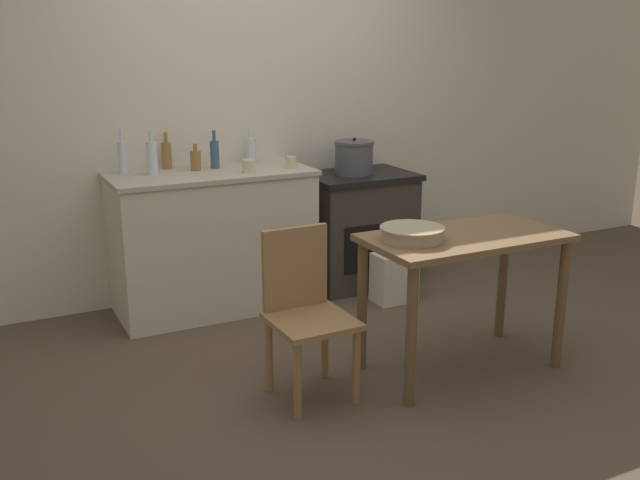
{
  "coord_description": "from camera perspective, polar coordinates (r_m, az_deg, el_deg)",
  "views": [
    {
      "loc": [
        -1.85,
        -3.19,
        1.78
      ],
      "look_at": [
        0.0,
        0.5,
        0.62
      ],
      "focal_mm": 40.0,
      "sensor_mm": 36.0,
      "label": 1
    }
  ],
  "objects": [
    {
      "name": "mixing_bowl_large",
      "position": [
        3.71,
        7.38,
        0.58
      ],
      "size": [
        0.34,
        0.34,
        0.07
      ],
      "color": "tan",
      "rests_on": "work_table"
    },
    {
      "name": "cup_mid_right",
      "position": [
        4.8,
        -2.33,
        6.24
      ],
      "size": [
        0.08,
        0.08,
        0.08
      ],
      "primitive_type": "cylinder",
      "color": "beige",
      "rests_on": "counter_cabinet"
    },
    {
      "name": "bottle_center_left",
      "position": [
        4.87,
        -12.18,
        6.69
      ],
      "size": [
        0.06,
        0.06,
        0.24
      ],
      "color": "olive",
      "rests_on": "counter_cabinet"
    },
    {
      "name": "bottle_mid_left",
      "position": [
        4.74,
        -15.51,
        6.44
      ],
      "size": [
        0.06,
        0.06,
        0.29
      ],
      "color": "silver",
      "rests_on": "counter_cabinet"
    },
    {
      "name": "bottle_far_left",
      "position": [
        4.66,
        -13.29,
        6.45
      ],
      "size": [
        0.07,
        0.07,
        0.29
      ],
      "color": "silver",
      "rests_on": "counter_cabinet"
    },
    {
      "name": "bottle_left",
      "position": [
        4.83,
        -8.42,
        6.85
      ],
      "size": [
        0.06,
        0.06,
        0.25
      ],
      "color": "#3D5675",
      "rests_on": "counter_cabinet"
    },
    {
      "name": "bottle_center",
      "position": [
        4.77,
        -9.92,
        6.32
      ],
      "size": [
        0.07,
        0.07,
        0.18
      ],
      "color": "olive",
      "rests_on": "counter_cabinet"
    },
    {
      "name": "stock_pot",
      "position": [
        5.17,
        2.74,
        6.62
      ],
      "size": [
        0.29,
        0.29,
        0.26
      ],
      "color": "#4C4C51",
      "rests_on": "stove"
    },
    {
      "name": "ground_plane",
      "position": [
        4.09,
        3.17,
        -10.02
      ],
      "size": [
        14.0,
        14.0,
        0.0
      ],
      "primitive_type": "plane",
      "color": "brown"
    },
    {
      "name": "flour_sack",
      "position": [
        5.01,
        5.95,
        -2.99
      ],
      "size": [
        0.29,
        0.2,
        0.35
      ],
      "primitive_type": "cube",
      "color": "beige",
      "rests_on": "ground_plane"
    },
    {
      "name": "counter_cabinet",
      "position": [
        4.84,
        -8.55,
        -0.06
      ],
      "size": [
        1.33,
        0.63,
        0.95
      ],
      "color": "beige",
      "rests_on": "ground_plane"
    },
    {
      "name": "chair",
      "position": [
        3.63,
        -1.19,
        -5.53
      ],
      "size": [
        0.41,
        0.41,
        0.86
      ],
      "rotation": [
        0.0,
        0.0,
        0.03
      ],
      "color": "#997047",
      "rests_on": "ground_plane"
    },
    {
      "name": "cup_right",
      "position": [
        4.66,
        -5.72,
        5.91
      ],
      "size": [
        0.08,
        0.08,
        0.08
      ],
      "primitive_type": "cylinder",
      "color": "beige",
      "rests_on": "counter_cabinet"
    },
    {
      "name": "wall_back",
      "position": [
        5.14,
        -5.55,
        10.07
      ],
      "size": [
        8.0,
        0.07,
        2.55
      ],
      "color": "beige",
      "rests_on": "ground_plane"
    },
    {
      "name": "bottle_center_right",
      "position": [
        5.02,
        -5.54,
        7.2
      ],
      "size": [
        0.07,
        0.07,
        0.24
      ],
      "color": "silver",
      "rests_on": "counter_cabinet"
    },
    {
      "name": "work_table",
      "position": [
        3.92,
        11.45,
        -1.42
      ],
      "size": [
        1.09,
        0.58,
        0.77
      ],
      "color": "brown",
      "rests_on": "ground_plane"
    },
    {
      "name": "stove",
      "position": [
        5.31,
        3.01,
        0.92
      ],
      "size": [
        0.79,
        0.6,
        0.84
      ],
      "color": "#38332D",
      "rests_on": "ground_plane"
    }
  ]
}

